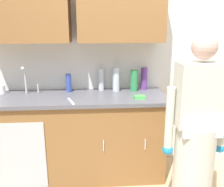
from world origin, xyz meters
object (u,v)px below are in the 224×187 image
Objects in this scene: bottle_cleaner_spray at (69,83)px; cup_by_sink at (2,89)px; bottle_water_short at (116,79)px; bottle_soap at (134,81)px; knife_on_counter at (71,101)px; bottle_water_tall at (144,79)px; bottle_dish_liquid at (101,79)px; person_at_sink at (195,145)px; sink at (27,98)px; sponge at (140,97)px.

bottle_cleaner_spray is 2.17× the size of cup_by_sink.
bottle_soap is at bearing -4.69° from bottle_water_short.
bottle_water_short reaches higher than bottle_soap.
cup_by_sink reaches higher than knife_on_counter.
bottle_dish_liquid is at bearing 179.02° from bottle_water_tall.
person_at_sink is 6.31× the size of bottle_dish_liquid.
sink is 0.53m from knife_on_counter.
bottle_water_tall is 2.37× the size of sponge.
bottle_dish_liquid is at bearing 8.41° from bottle_cleaner_spray.
bottle_dish_liquid is (-0.37, 0.07, 0.01)m from bottle_soap.
sink is at bearing -158.12° from bottle_cleaner_spray.
bottle_soap is 2.57× the size of cup_by_sink.
bottle_cleaner_spray is at bearing 170.12° from knife_on_counter.
knife_on_counter is at bearing -175.58° from sponge.
person_at_sink reaches higher than knife_on_counter.
sink reaches higher than sponge.
bottle_water_tall is 1.26× the size of bottle_cleaner_spray.
person_at_sink is 6.61× the size of bottle_soap.
bottle_dish_liquid is 1.11m from cup_by_sink.
bottle_water_short is 0.41m from sponge.
sponge reaches higher than knife_on_counter.
bottle_dish_liquid is at bearing 162.54° from bottle_water_short.
bottle_soap is at bearing -10.62° from bottle_dish_liquid.
bottle_water_short is at bearing -172.33° from bottle_water_tall.
person_at_sink is at bearing -25.54° from sink.
knife_on_counter is at bearing -82.01° from bottle_cleaner_spray.
sink is at bearing -172.38° from bottle_soap.
sink is 1.92× the size of bottle_water_tall.
sink is 1.19m from bottle_soap.
cup_by_sink is at bearing -177.42° from bottle_water_tall.
bottle_water_short is at bearing 110.16° from knife_on_counter.
bottle_water_tall is 0.94m from knife_on_counter.
bottle_soap is at bearing 0.43° from cup_by_sink.
bottle_water_tall reaches higher than knife_on_counter.
sink is at bearing -164.16° from bottle_dish_liquid.
bottle_dish_liquid is 1.07× the size of knife_on_counter.
bottle_water_tall is 0.34m from bottle_water_short.
sponge is (0.76, -0.33, -0.09)m from bottle_cleaner_spray.
bottle_water_short reaches higher than bottle_dish_liquid.
sponge is at bearing -107.33° from bottle_water_tall.
person_at_sink is 0.75m from sponge.
bottle_water_short is (0.97, 0.17, 0.15)m from sink.
bottle_water_short is 0.21m from bottle_soap.
sink is at bearing -25.49° from cup_by_sink.
bottle_dish_liquid reaches higher than cup_by_sink.
person_at_sink reaches higher than cup_by_sink.
sponge is (0.22, -0.33, -0.12)m from bottle_water_short.
bottle_water_short is 1.08× the size of bottle_dish_liquid.
person_at_sink is at bearing -57.66° from sponge.
bottle_dish_liquid is at bearing 128.04° from person_at_sink.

